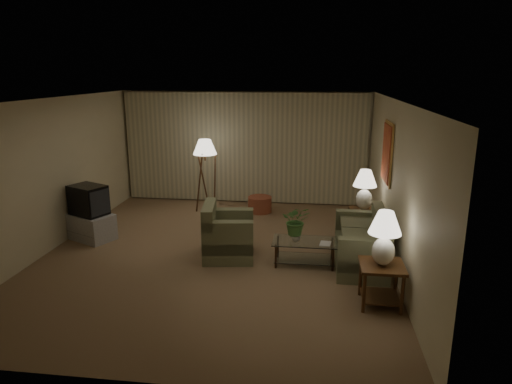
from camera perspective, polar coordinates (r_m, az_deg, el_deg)
ground at (r=8.22m, az=-5.05°, el=-7.72°), size 7.00×7.00×0.00m
room_shell at (r=9.18m, az=-3.15°, el=6.05°), size 6.04×7.02×2.72m
sofa at (r=7.83m, az=12.95°, el=-6.42°), size 1.64×0.87×0.71m
armchair at (r=7.96m, az=-3.43°, el=-5.54°), size 1.12×1.09×0.76m
side_table_near at (r=6.59m, az=15.39°, el=-10.18°), size 0.60×0.60×0.60m
side_table_far at (r=9.01m, az=13.19°, el=-3.30°), size 0.54×0.45×0.60m
table_lamp_near at (r=6.36m, az=15.77°, el=-5.01°), size 0.44×0.44×0.76m
table_lamp_far at (r=8.83m, az=13.44°, el=0.72°), size 0.45×0.45×0.77m
coffee_table at (r=7.73m, az=6.09°, el=-7.06°), size 1.07×0.58×0.41m
tv_cabinet at (r=9.38m, az=-19.94°, el=-4.08°), size 1.30×1.22×0.50m
crt_tv at (r=9.23m, az=-20.23°, el=-0.95°), size 1.02×0.98×0.57m
floor_lamp at (r=10.53m, az=-6.32°, el=2.27°), size 0.54×0.54×1.67m
ottoman at (r=10.52m, az=0.48°, el=-1.55°), size 0.69×0.69×0.36m
vase at (r=7.65m, az=5.01°, el=-5.50°), size 0.18×0.18×0.16m
flowers at (r=7.54m, az=5.06°, el=-3.11°), size 0.49×0.43×0.51m
book at (r=7.58m, az=8.00°, el=-6.37°), size 0.21×0.26×0.02m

